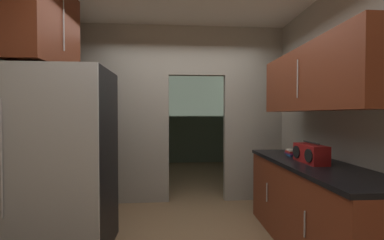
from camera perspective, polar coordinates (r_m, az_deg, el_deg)
name	(u,v)px	position (r m, az deg, el deg)	size (l,w,h in m)	color
kitchen_partition	(178,108)	(3.90, -3.26, 2.79)	(3.26, 0.12, 2.80)	#9E998C
adjoining_room_shell	(180,114)	(6.02, -2.95, 1.32)	(3.26, 3.22, 2.80)	slate
refrigerator	(67,161)	(2.80, -27.45, -8.48)	(0.86, 0.76, 1.85)	black
lower_cabinet_run	(313,207)	(2.90, 26.70, -17.80)	(0.67, 1.90, 0.90)	maroon
upper_cabinet_counterside	(315,79)	(2.76, 26.96, 8.60)	(0.36, 1.71, 0.64)	maroon
upper_cabinet_fridgeside	(46,24)	(3.10, -31.20, 18.70)	(0.36, 0.94, 0.90)	maroon
boombox	(310,154)	(2.76, 26.12, -7.11)	(0.18, 0.40, 0.21)	maroon
book_stack	(292,153)	(3.13, 22.56, -7.11)	(0.13, 0.17, 0.07)	#2D609E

